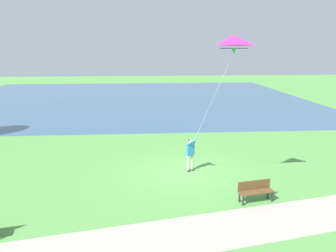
{
  "coord_description": "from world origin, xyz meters",
  "views": [
    {
      "loc": [
        -15.71,
        1.99,
        6.27
      ],
      "look_at": [
        0.17,
        0.84,
        2.47
      ],
      "focal_mm": 35.07,
      "sensor_mm": 36.0,
      "label": 1
    }
  ],
  "objects": [
    {
      "name": "flying_kite",
      "position": [
        -2.42,
        -1.55,
        6.35
      ],
      "size": [
        2.74,
        1.69,
        4.92
      ],
      "color": "#E02D9E"
    },
    {
      "name": "person_kite_flyer",
      "position": [
        0.31,
        -0.34,
        1.05
      ],
      "size": [
        0.63,
        0.49,
        1.83
      ],
      "color": "#232328",
      "rests_on": "ground"
    },
    {
      "name": "ground_plane",
      "position": [
        0.0,
        0.0,
        0.0
      ],
      "size": [
        120.0,
        120.0,
        0.0
      ],
      "primitive_type": "plane",
      "color": "#569947"
    },
    {
      "name": "lake_water",
      "position": [
        26.11,
        4.0,
        0.0
      ],
      "size": [
        36.0,
        44.0,
        0.01
      ],
      "primitive_type": "cube",
      "color": "#385B7F",
      "rests_on": "ground"
    },
    {
      "name": "walkway_path",
      "position": [
        -5.98,
        2.0,
        0.01
      ],
      "size": [
        8.77,
        31.83,
        0.02
      ],
      "primitive_type": "cube",
      "rotation": [
        0.0,
        0.0,
        0.2
      ],
      "color": "#ADA393",
      "rests_on": "ground"
    },
    {
      "name": "park_bench_near_walkway",
      "position": [
        -3.34,
        -2.56,
        0.51
      ],
      "size": [
        0.73,
        1.56,
        0.88
      ],
      "color": "brown",
      "rests_on": "ground"
    }
  ]
}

